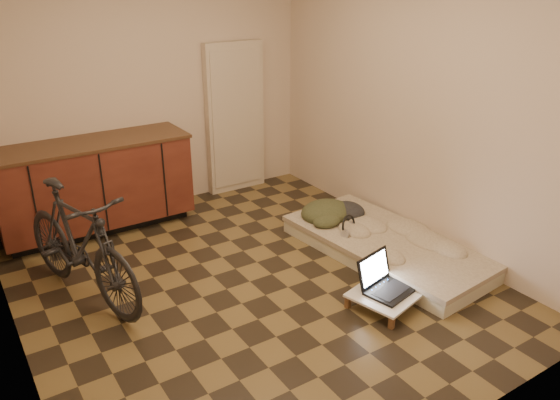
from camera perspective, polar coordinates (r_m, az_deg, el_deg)
room_shell at (r=4.10m, az=-3.56°, el=7.23°), size 3.50×4.00×2.60m
cabinets at (r=5.62m, az=-18.79°, el=1.46°), size 1.84×0.62×0.91m
appliance_panel at (r=6.30m, az=-4.73°, el=8.52°), size 0.70×0.10×1.70m
bicycle at (r=4.44m, az=-20.30°, el=-3.83°), size 0.88×1.66×1.03m
futon at (r=5.09m, az=11.17°, el=-4.70°), size 1.09×2.00×0.17m
clothing_pile at (r=5.37m, az=5.51°, el=-0.57°), size 0.59×0.51×0.22m
headphones at (r=5.05m, az=7.19°, el=-2.60°), size 0.29×0.28×0.16m
lap_desk at (r=4.41m, az=11.69°, el=-9.09°), size 0.79×0.61×0.12m
laptop at (r=4.34m, az=10.94°, el=-8.53°), size 0.45×0.42×0.26m
mouse at (r=4.55m, az=14.29°, el=-7.83°), size 0.08×0.11×0.03m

